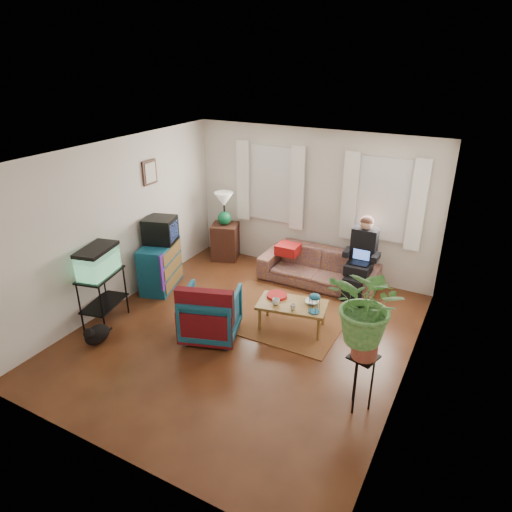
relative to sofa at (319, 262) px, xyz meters
The scene contains 31 objects.
floor 2.12m from the sofa, 99.86° to the right, with size 4.50×5.00×0.01m, color #4F2B14.
ceiling 3.03m from the sofa, 99.86° to the right, with size 4.50×5.00×0.01m, color white.
wall_back 1.07m from the sofa, 128.37° to the left, with size 4.50×0.01×2.60m, color silver.
wall_front 4.65m from the sofa, 94.48° to the right, with size 4.50×0.01×2.60m, color silver.
wall_left 3.44m from the sofa, 141.81° to the right, with size 0.01×5.00×2.60m, color silver.
wall_right 2.93m from the sofa, 47.27° to the right, with size 0.01×5.00×2.60m, color silver.
window_left 1.69m from the sofa, 159.60° to the left, with size 1.08×0.04×1.38m, color white.
window_right 1.52m from the sofa, 25.69° to the left, with size 1.08×0.04×1.38m, color white.
curtains_left 1.67m from the sofa, 163.16° to the left, with size 1.36×0.06×1.50m, color white.
curtains_right 1.50m from the sofa, 21.39° to the left, with size 1.36×0.06×1.50m, color white.
picture_frame 3.23m from the sofa, 154.98° to the right, with size 0.04×0.32×0.40m, color #3D2616.
area_rug 1.37m from the sofa, 95.42° to the right, with size 2.00×1.60×0.01m, color brown.
sofa is the anchor object (origin of this frame).
seated_person 0.77m from the sofa, ahead, with size 0.51×0.63×1.22m, color black, non-canonical shape.
side_table 2.01m from the sofa, behind, with size 0.48×0.48×0.71m, color #3C2A16.
table_lamp 2.10m from the sofa, behind, with size 0.36×0.36×0.65m, color white, non-canonical shape.
dresser 2.74m from the sofa, 148.75° to the right, with size 0.45×0.90×0.81m, color #105663.
crt_tv 2.78m from the sofa, 150.51° to the right, with size 0.50×0.45×0.43m, color black.
aquarium_stand 3.60m from the sofa, 130.84° to the right, with size 0.41×0.73×0.81m, color black.
aquarium 3.66m from the sofa, 130.84° to the right, with size 0.36×0.66×0.43m, color #7FD899.
black_cat 3.81m from the sofa, 122.81° to the right, with size 0.26×0.40×0.34m, color black.
armchair 2.38m from the sofa, 108.60° to the right, with size 0.77×0.72×0.79m, color #115A6A.
serape_throw 2.63m from the sofa, 104.60° to the right, with size 0.79×0.18×0.65m, color #9E0A0A.
coffee_table 1.56m from the sofa, 83.10° to the right, with size 0.99×0.54×0.41m, color brown.
cup_a 1.67m from the sofa, 90.64° to the right, with size 0.11×0.11×0.09m, color white.
cup_b 1.71m from the sofa, 81.22° to the right, with size 0.09×0.09×0.08m, color beige.
bowl 1.47m from the sofa, 72.72° to the right, with size 0.20×0.20×0.05m, color white.
snack_tray 1.46m from the sofa, 94.14° to the right, with size 0.31×0.31×0.04m, color #B21414.
birdcage 1.71m from the sofa, 71.16° to the right, with size 0.16×0.16×0.29m, color #115B6B, non-canonical shape.
plant_stand 3.11m from the sofa, 60.18° to the right, with size 0.30×0.30×0.72m, color black.
potted_plant 3.22m from the sofa, 60.18° to the right, with size 0.82×0.71×0.91m, color #599947.
Camera 1 is at (2.81, -4.82, 3.78)m, focal length 32.00 mm.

